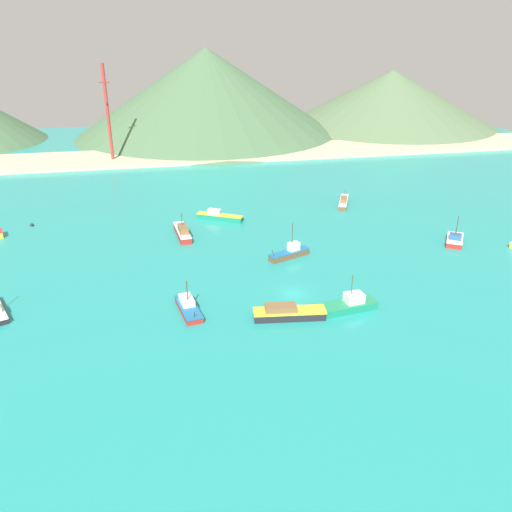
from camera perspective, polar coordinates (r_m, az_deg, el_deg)
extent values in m
cube|color=teal|center=(111.80, 0.09, 2.82)|extent=(260.00, 280.00, 0.50)
cube|color=#198466|center=(81.12, 10.04, -5.63)|extent=(9.63, 4.07, 1.08)
cube|color=#238C5B|center=(80.81, 10.08, -5.24)|extent=(9.82, 4.15, 0.20)
cube|color=silver|center=(80.94, 10.84, -4.57)|extent=(3.07, 2.50, 1.47)
cylinder|color=#4C3823|center=(79.60, 10.62, -3.15)|extent=(0.12, 0.12, 3.24)
cube|color=red|center=(112.06, 21.21, 1.59)|extent=(6.20, 7.29, 1.03)
cube|color=white|center=(111.85, 21.26, 1.88)|extent=(6.33, 7.44, 0.20)
cube|color=#28568C|center=(110.84, 21.29, 2.03)|extent=(2.86, 2.73, 1.05)
cylinder|color=#4C3823|center=(114.49, 21.35, 2.70)|extent=(0.43, 0.57, 1.40)
cylinder|color=#4C3823|center=(110.37, 21.48, 3.24)|extent=(0.14, 0.14, 3.73)
cube|color=brown|center=(129.63, 9.71, 5.86)|extent=(5.82, 9.98, 1.07)
cube|color=white|center=(129.44, 9.73, 6.12)|extent=(5.93, 10.18, 0.20)
cube|color=brown|center=(128.05, 9.71, 6.22)|extent=(2.67, 3.70, 1.03)
cylinder|color=#4C3823|center=(133.58, 9.87, 6.97)|extent=(0.36, 0.62, 1.45)
cube|color=#232328|center=(78.11, 3.73, -6.50)|extent=(11.01, 4.09, 1.13)
cube|color=gold|center=(77.78, 3.74, -6.08)|extent=(11.23, 4.18, 0.20)
cube|color=brown|center=(77.33, 2.76, -5.76)|extent=(4.90, 2.66, 0.93)
cube|color=brown|center=(98.03, 3.70, 0.12)|extent=(8.50, 4.99, 1.09)
cube|color=#1E669E|center=(97.77, 3.71, 0.46)|extent=(8.67, 5.09, 0.20)
cube|color=silver|center=(98.02, 4.21, 1.08)|extent=(2.56, 2.17, 1.58)
cylinder|color=#4C3823|center=(95.42, 1.91, 0.32)|extent=(0.63, 0.35, 1.47)
cylinder|color=#4C3823|center=(96.70, 4.06, 2.56)|extent=(0.14, 0.14, 4.07)
cube|color=red|center=(80.12, -7.49, -5.93)|extent=(3.84, 8.37, 0.89)
cube|color=#1E669E|center=(79.86, -7.51, -5.59)|extent=(3.92, 8.54, 0.20)
cube|color=silver|center=(80.43, -7.71, -4.89)|extent=(2.44, 3.70, 0.97)
cylinder|color=#4C3823|center=(76.53, -6.86, -6.51)|extent=(0.21, 0.55, 1.21)
cylinder|color=#4C3823|center=(78.86, -7.67, -3.80)|extent=(0.18, 0.18, 3.17)
cube|color=red|center=(109.16, -8.19, 2.52)|extent=(3.18, 10.43, 1.24)
cube|color=white|center=(108.90, -8.21, 2.87)|extent=(3.25, 10.64, 0.20)
cube|color=brown|center=(107.45, -8.12, 3.00)|extent=(2.04, 4.17, 1.28)
cylinder|color=#4C3823|center=(107.57, -8.25, 4.06)|extent=(0.16, 0.16, 2.38)
cube|color=#198466|center=(117.61, -4.03, 4.27)|extent=(10.23, 6.80, 1.13)
cube|color=gold|center=(117.39, -4.04, 4.58)|extent=(10.44, 6.93, 0.20)
cube|color=beige|center=(117.64, -4.65, 4.95)|extent=(3.35, 2.72, 1.15)
sphere|color=#232328|center=(124.32, -23.64, 3.16)|extent=(0.86, 0.86, 0.86)
cube|color=#C6B793|center=(179.52, -4.63, 11.19)|extent=(247.00, 23.96, 1.20)
cone|color=#476B47|center=(216.10, -5.46, 17.68)|extent=(106.45, 106.45, 33.54)
cone|color=#56704C|center=(240.58, 14.74, 16.53)|extent=(93.62, 93.62, 23.95)
cylinder|color=#B7332D|center=(173.70, -16.14, 14.87)|extent=(1.00, 1.00, 30.60)
cylinder|color=#B7332D|center=(172.57, -16.53, 18.07)|extent=(3.06, 0.50, 0.50)
cylinder|color=#B7332D|center=(173.21, -16.28, 16.07)|extent=(0.50, 2.45, 0.50)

